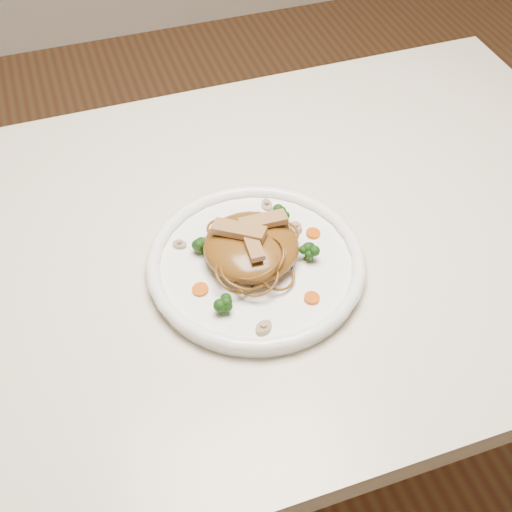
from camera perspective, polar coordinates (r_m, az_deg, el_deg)
name	(u,v)px	position (r m, az deg, el deg)	size (l,w,h in m)	color
ground	(265,455)	(1.63, 0.80, -16.74)	(4.00, 4.00, 0.00)	brown
table	(269,274)	(1.08, 1.16, -1.60)	(1.20, 0.80, 0.75)	beige
plate	(256,266)	(0.95, 0.00, -0.90)	(0.31, 0.31, 0.02)	white
noodle_mound	(251,246)	(0.93, -0.43, 0.83)	(0.14, 0.14, 0.04)	brown
chicken_a	(263,221)	(0.93, 0.60, 3.04)	(0.07, 0.02, 0.01)	#A9874F
chicken_b	(239,230)	(0.91, -1.47, 2.24)	(0.08, 0.02, 0.01)	#A9874F
chicken_c	(253,244)	(0.89, -0.27, 1.02)	(0.06, 0.02, 0.01)	#A9874F
broccoli_0	(281,215)	(0.99, 2.19, 3.58)	(0.02, 0.02, 0.03)	#133B0C
broccoli_1	(200,244)	(0.95, -4.86, 1.07)	(0.03, 0.03, 0.03)	#133B0C
broccoli_2	(223,305)	(0.87, -2.89, -4.22)	(0.02, 0.02, 0.03)	#133B0C
broccoli_3	(309,251)	(0.93, 4.56, 0.46)	(0.03, 0.03, 0.03)	#133B0C
carrot_0	(280,213)	(1.01, 2.03, 3.69)	(0.02, 0.02, 0.01)	#BD4A06
carrot_1	(200,289)	(0.91, -4.80, -2.88)	(0.02, 0.02, 0.01)	#BD4A06
carrot_2	(313,233)	(0.98, 4.93, 1.96)	(0.02, 0.02, 0.01)	#BD4A06
carrot_3	(218,232)	(0.98, -3.24, 2.05)	(0.02, 0.02, 0.01)	#BD4A06
carrot_4	(312,298)	(0.90, 4.82, -3.61)	(0.02, 0.02, 0.01)	#BD4A06
mushroom_0	(264,327)	(0.86, 0.67, -6.15)	(0.03, 0.03, 0.01)	gray
mushroom_1	(296,228)	(0.98, 3.43, 2.45)	(0.03, 0.03, 0.01)	gray
mushroom_2	(180,245)	(0.97, -6.56, 0.98)	(0.02, 0.02, 0.01)	gray
mushroom_3	(267,205)	(1.02, 0.94, 4.38)	(0.02, 0.02, 0.01)	gray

